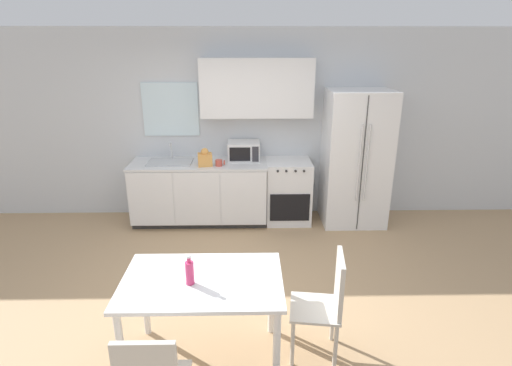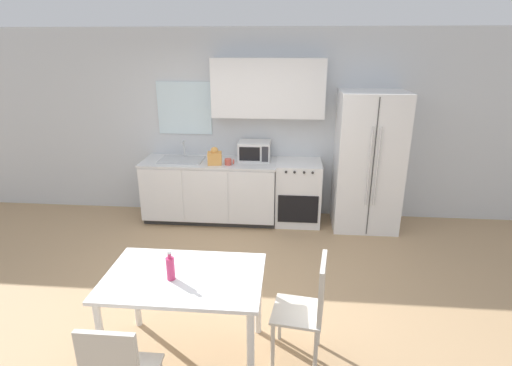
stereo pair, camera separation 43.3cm
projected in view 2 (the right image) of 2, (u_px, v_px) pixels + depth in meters
The scene contains 12 objects.
ground_plane at pixel (221, 293), 4.20m from camera, with size 12.00×12.00×0.00m, color tan.
wall_back at pixel (247, 119), 5.77m from camera, with size 12.00×0.38×2.70m.
kitchen_counter at pixel (210, 190), 5.83m from camera, with size 1.92×0.68×0.90m.
oven_range at pixel (298, 192), 5.75m from camera, with size 0.63×0.62×0.90m.
refrigerator at pixel (368, 162), 5.47m from camera, with size 0.87×0.75×1.90m.
kitchen_sink at pixel (182, 159), 5.72m from camera, with size 0.61×0.41×0.25m.
microwave at pixel (255, 151), 5.70m from camera, with size 0.45×0.37×0.27m.
coffee_mug at pixel (229, 162), 5.49m from camera, with size 0.13×0.10×0.09m.
grocery_bag_0 at pixel (215, 157), 5.50m from camera, with size 0.21×0.19×0.25m.
dining_table at pixel (184, 287), 3.15m from camera, with size 1.24×0.80×0.77m.
dining_chair_side at pixel (310, 303), 3.17m from camera, with size 0.45×0.45×0.93m.
drink_bottle at pixel (170, 268), 3.04m from camera, with size 0.07×0.07×0.24m.
Camera 2 is at (0.68, -3.53, 2.49)m, focal length 28.00 mm.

